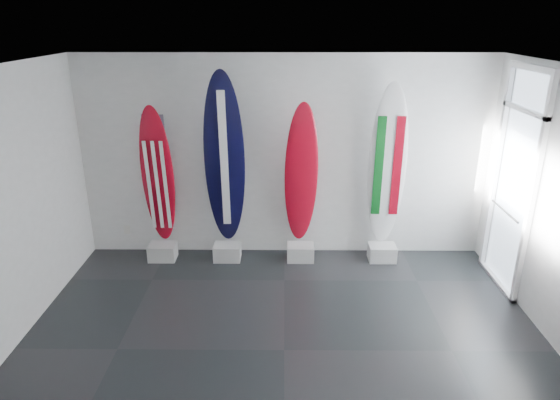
{
  "coord_description": "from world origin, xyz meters",
  "views": [
    {
      "loc": [
        -0.01,
        -4.55,
        3.46
      ],
      "look_at": [
        -0.06,
        1.4,
        1.25
      ],
      "focal_mm": 31.79,
      "sensor_mm": 36.0,
      "label": 1
    }
  ],
  "objects_px": {
    "surfboard_usa": "(158,176)",
    "surfboard_italy": "(387,166)",
    "surfboard_navy": "(224,160)",
    "surfboard_swiss": "(301,175)"
  },
  "relations": [
    {
      "from": "surfboard_usa",
      "to": "surfboard_swiss",
      "type": "height_order",
      "value": "surfboard_swiss"
    },
    {
      "from": "surfboard_navy",
      "to": "surfboard_swiss",
      "type": "xyz_separation_m",
      "value": [
        1.1,
        0.0,
        -0.21
      ]
    },
    {
      "from": "surfboard_navy",
      "to": "surfboard_swiss",
      "type": "bearing_deg",
      "value": 0.14
    },
    {
      "from": "surfboard_navy",
      "to": "surfboard_usa",
      "type": "bearing_deg",
      "value": -179.86
    },
    {
      "from": "surfboard_navy",
      "to": "surfboard_italy",
      "type": "height_order",
      "value": "surfboard_navy"
    },
    {
      "from": "surfboard_usa",
      "to": "surfboard_italy",
      "type": "relative_size",
      "value": 0.87
    },
    {
      "from": "surfboard_usa",
      "to": "surfboard_italy",
      "type": "height_order",
      "value": "surfboard_italy"
    },
    {
      "from": "surfboard_usa",
      "to": "surfboard_navy",
      "type": "height_order",
      "value": "surfboard_navy"
    },
    {
      "from": "surfboard_usa",
      "to": "surfboard_swiss",
      "type": "bearing_deg",
      "value": 2.21
    },
    {
      "from": "surfboard_usa",
      "to": "surfboard_navy",
      "type": "distance_m",
      "value": 1.01
    }
  ]
}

